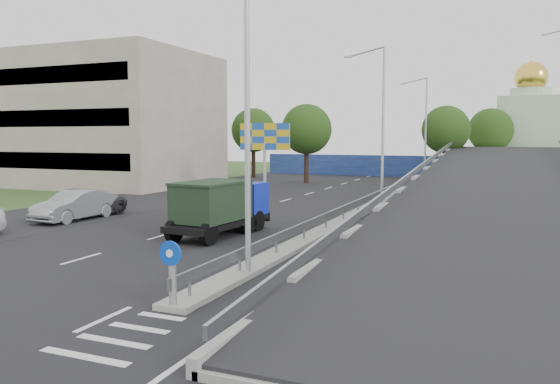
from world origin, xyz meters
The scene contains 21 objects.
ground centered at (0.00, 0.00, 0.00)m, with size 160.00×160.00×0.00m, color #2D4C1E.
road_surface centered at (-3.00, 20.00, 0.00)m, with size 26.00×90.00×0.04m, color black.
parking_strip centered at (-16.00, 20.00, 0.00)m, with size 8.00×90.00×0.05m, color black.
median centered at (0.00, 24.00, 0.10)m, with size 1.00×44.00×0.20m, color gray.
overpass_ramp centered at (7.50, 24.00, 1.75)m, with size 10.00×50.00×3.50m.
median_guardrail centered at (0.00, 24.00, 0.75)m, with size 0.09×44.00×0.71m.
sign_bollard centered at (0.00, 2.17, 1.03)m, with size 0.64×0.23×1.67m.
lamp_post_near centered at (0.11, 6.00, 5.81)m, with size 2.74×0.18×10.08m.
lamp_post_mid centered at (0.11, 26.00, 5.81)m, with size 2.74×0.18×10.08m.
lamp_post_far centered at (0.11, 46.00, 5.81)m, with size 2.74×0.18×10.08m.
beige_building centered at (-30.00, 32.00, 6.00)m, with size 24.00×14.00×12.00m, color gray.
blue_wall centered at (-4.00, 52.00, 1.20)m, with size 30.00×0.50×2.40m, color navy.
church centered at (10.00, 60.00, 5.31)m, with size 7.00×7.00×13.80m.
billboard centered at (-9.00, 28.00, 4.19)m, with size 4.00×0.24×5.50m.
tree_left_mid centered at (-10.00, 40.00, 5.18)m, with size 4.80×4.80×7.60m.
tree_median_far centered at (2.00, 48.00, 5.18)m, with size 4.80×4.80×7.60m.
tree_left_far centered at (-18.00, 45.00, 5.18)m, with size 4.80×4.80×7.60m.
tree_ramp_far centered at (6.00, 55.00, 5.18)m, with size 4.80×4.80×7.60m.
dump_truck centered at (-4.13, 12.28, 1.40)m, with size 2.61×5.90×2.53m.
parked_car_b centered at (-13.60, 13.30, 0.81)m, with size 1.72×4.94×1.63m, color gray.
parked_car_c centered at (-13.94, 14.12, 0.72)m, with size 2.38×5.16×1.43m, color #2B2B2F.
Camera 1 is at (7.79, -9.34, 4.49)m, focal length 35.00 mm.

